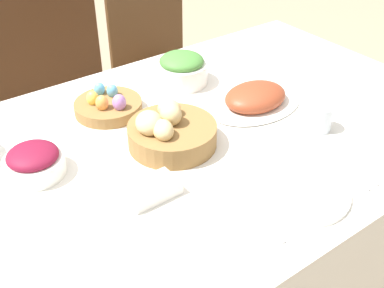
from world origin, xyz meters
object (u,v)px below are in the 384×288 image
at_px(chair_far_right, 165,74).
at_px(egg_basket, 108,105).
at_px(ham_platter, 255,98).
at_px(knife, 339,171).
at_px(beet_salad_bowl, 34,162).
at_px(spoon, 347,166).
at_px(dinner_plate, 300,192).
at_px(fork, 255,218).
at_px(drinking_cup, 320,118).
at_px(butter_dish, 152,190).
at_px(bread_basket, 169,131).
at_px(green_salad_bowl, 182,69).

distance_m(chair_far_right, egg_basket, 0.88).
relative_size(ham_platter, knife, 1.70).
distance_m(beet_salad_bowl, spoon, 0.79).
height_order(chair_far_right, knife, chair_far_right).
bearing_deg(dinner_plate, chair_far_right, 71.62).
distance_m(fork, drinking_cup, 0.43).
height_order(dinner_plate, knife, dinner_plate).
xyz_separation_m(knife, butter_dish, (-0.43, 0.20, 0.01)).
xyz_separation_m(chair_far_right, knife, (-0.25, -1.19, 0.28)).
relative_size(chair_far_right, drinking_cup, 11.96).
xyz_separation_m(dinner_plate, fork, (-0.14, 0.00, -0.00)).
xyz_separation_m(bread_basket, fork, (-0.01, -0.36, -0.04)).
height_order(ham_platter, fork, ham_platter).
distance_m(ham_platter, beet_salad_bowl, 0.68).
distance_m(egg_basket, green_salad_bowl, 0.29).
height_order(beet_salad_bowl, dinner_plate, beet_salad_bowl).
distance_m(beet_salad_bowl, green_salad_bowl, 0.61).
xyz_separation_m(chair_far_right, spoon, (-0.22, -1.19, 0.28)).
xyz_separation_m(egg_basket, ham_platter, (0.38, -0.23, 0.00)).
relative_size(beet_salad_bowl, drinking_cup, 2.00).
height_order(green_salad_bowl, dinner_plate, green_salad_bowl).
height_order(dinner_plate, fork, dinner_plate).
distance_m(green_salad_bowl, butter_dish, 0.58).
bearing_deg(ham_platter, chair_far_right, 76.35).
height_order(bread_basket, egg_basket, bread_basket).
bearing_deg(drinking_cup, knife, -123.33).
relative_size(egg_basket, ham_platter, 0.64).
relative_size(egg_basket, green_salad_bowl, 1.18).
bearing_deg(spoon, knife, 179.26).
relative_size(ham_platter, spoon, 1.70).
bearing_deg(ham_platter, fork, -132.42).
relative_size(green_salad_bowl, butter_dish, 1.35).
bearing_deg(chair_far_right, beet_salad_bowl, -144.44).
height_order(beet_salad_bowl, fork, beet_salad_bowl).
distance_m(egg_basket, knife, 0.69).
xyz_separation_m(bread_basket, dinner_plate, (0.13, -0.36, -0.04)).
distance_m(green_salad_bowl, drinking_cup, 0.49).
bearing_deg(fork, knife, 0.74).
height_order(bread_basket, ham_platter, bread_basket).
bearing_deg(beet_salad_bowl, egg_basket, 28.94).
distance_m(dinner_plate, butter_dish, 0.35).
xyz_separation_m(ham_platter, dinner_plate, (-0.20, -0.37, -0.02)).
xyz_separation_m(ham_platter, spoon, (-0.02, -0.37, -0.02)).
relative_size(beet_salad_bowl, spoon, 0.81).
bearing_deg(spoon, drinking_cup, 63.76).
bearing_deg(chair_far_right, spoon, -105.51).
height_order(egg_basket, spoon, egg_basket).
xyz_separation_m(beet_salad_bowl, dinner_plate, (0.48, -0.45, -0.03)).
bearing_deg(green_salad_bowl, butter_dish, -132.41).
xyz_separation_m(bread_basket, egg_basket, (-0.05, 0.25, -0.02)).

